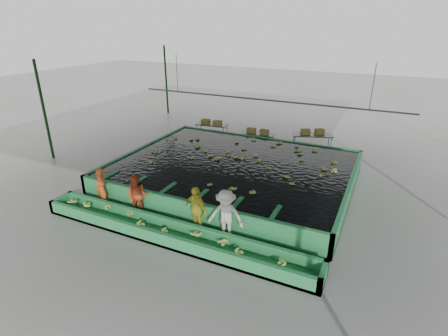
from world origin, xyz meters
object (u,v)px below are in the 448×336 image
at_px(worker_c, 196,210).
at_px(worker_d, 226,216).
at_px(sorting_trough, 170,233).
at_px(worker_b, 137,196).
at_px(packing_table_left, 212,131).
at_px(packing_table_mid, 257,141).
at_px(box_stack_mid, 258,134).
at_px(flotation_tank, 234,171).
at_px(packing_table_right, 312,143).
at_px(worker_a, 101,188).
at_px(box_stack_right, 312,134).
at_px(box_stack_left, 212,124).

distance_m(worker_c, worker_d, 1.10).
bearing_deg(sorting_trough, worker_b, 157.27).
xyz_separation_m(packing_table_left, packing_table_mid, (3.14, -0.50, -0.01)).
distance_m(sorting_trough, worker_c, 1.14).
relative_size(sorting_trough, packing_table_mid, 5.43).
bearing_deg(box_stack_mid, flotation_tank, -82.81).
bearing_deg(flotation_tank, packing_table_mid, 97.46).
relative_size(packing_table_right, box_stack_mid, 1.71).
distance_m(flotation_tank, packing_table_left, 6.35).
xyz_separation_m(packing_table_mid, packing_table_right, (2.90, 0.76, 0.06)).
distance_m(flotation_tank, packing_table_right, 5.86).
relative_size(worker_d, packing_table_mid, 0.98).
bearing_deg(worker_c, worker_a, -162.61).
distance_m(worker_d, box_stack_right, 9.73).
bearing_deg(packing_table_mid, worker_d, -75.89).
relative_size(sorting_trough, packing_table_right, 4.71).
height_order(flotation_tank, worker_b, worker_b).
relative_size(packing_table_left, box_stack_right, 1.52).
xyz_separation_m(worker_d, box_stack_mid, (-2.22, 8.89, -0.06)).
distance_m(packing_table_mid, box_stack_right, 3.02).
bearing_deg(worker_d, worker_c, 171.97).
relative_size(sorting_trough, worker_b, 6.22).
xyz_separation_m(flotation_tank, packing_table_right, (2.29, 5.39, 0.03)).
bearing_deg(flotation_tank, box_stack_left, 126.41).
bearing_deg(box_stack_left, worker_d, -60.17).
distance_m(packing_table_mid, box_stack_left, 3.17).
relative_size(flotation_tank, worker_c, 5.89).
relative_size(worker_c, box_stack_mid, 1.36).
bearing_deg(flotation_tank, worker_b, -113.94).
relative_size(worker_d, packing_table_right, 0.85).
distance_m(worker_c, box_stack_right, 9.87).
relative_size(worker_c, box_stack_right, 1.36).
bearing_deg(box_stack_left, box_stack_mid, -8.25).
distance_m(flotation_tank, box_stack_mid, 4.64).
bearing_deg(flotation_tank, packing_table_right, 66.98).
height_order(flotation_tank, worker_c, worker_c).
bearing_deg(packing_table_right, worker_d, -93.84).
bearing_deg(box_stack_mid, box_stack_right, 16.22).
bearing_deg(worker_a, packing_table_right, 77.14).
xyz_separation_m(packing_table_right, box_stack_mid, (-2.87, -0.80, 0.36)).
bearing_deg(packing_table_right, box_stack_left, -176.68).
xyz_separation_m(worker_b, packing_table_mid, (1.30, 8.93, -0.38)).
bearing_deg(box_stack_left, flotation_tank, -53.59).
height_order(packing_table_left, box_stack_left, box_stack_left).
bearing_deg(worker_c, worker_b, -162.61).
bearing_deg(sorting_trough, box_stack_right, 77.86).
distance_m(sorting_trough, worker_d, 1.94).
xyz_separation_m(worker_a, box_stack_mid, (3.05, 8.89, 0.06)).
bearing_deg(worker_b, worker_c, -16.51).
distance_m(sorting_trough, packing_table_mid, 9.75).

